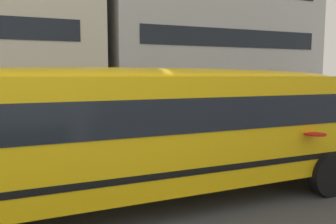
{
  "coord_description": "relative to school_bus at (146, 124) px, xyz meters",
  "views": [
    {
      "loc": [
        -1.25,
        -8.81,
        2.85
      ],
      "look_at": [
        1.84,
        -0.9,
        1.92
      ],
      "focal_mm": 36.12,
      "sensor_mm": 36.0,
      "label": 1
    }
  ],
  "objects": [
    {
      "name": "lane_centreline",
      "position": [
        -0.96,
        1.79,
        -1.79
      ],
      "size": [
        110.0,
        0.16,
        0.01
      ],
      "primitive_type": "cube",
      "color": "silver",
      "rests_on": "ground_plane"
    },
    {
      "name": "school_bus",
      "position": [
        0.0,
        0.0,
        0.0
      ],
      "size": [
        13.55,
        3.26,
        3.01
      ],
      "rotation": [
        0.0,
        0.0,
        0.04
      ],
      "color": "yellow",
      "rests_on": "ground_plane"
    },
    {
      "name": "sidewalk_far",
      "position": [
        -0.96,
        9.6,
        -1.78
      ],
      "size": [
        120.0,
        3.0,
        0.01
      ],
      "primitive_type": "cube",
      "color": "gray",
      "rests_on": "ground_plane"
    },
    {
      "name": "ground_plane",
      "position": [
        -0.96,
        1.79,
        -1.79
      ],
      "size": [
        400.0,
        400.0,
        0.0
      ],
      "primitive_type": "plane",
      "color": "#424244"
    }
  ]
}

